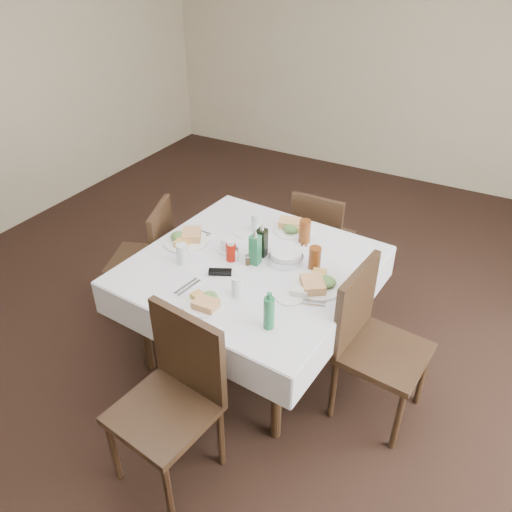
# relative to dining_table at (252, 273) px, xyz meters

# --- Properties ---
(ground_plane) EXTENTS (7.00, 7.00, 0.00)m
(ground_plane) POSITION_rel_dining_table_xyz_m (0.02, -0.02, -0.69)
(ground_plane) COLOR black
(room_shell) EXTENTS (6.04, 7.04, 2.80)m
(room_shell) POSITION_rel_dining_table_xyz_m (0.02, -0.02, 1.03)
(room_shell) COLOR tan
(room_shell) RESTS_ON ground
(dining_table) EXTENTS (1.48, 1.48, 0.76)m
(dining_table) POSITION_rel_dining_table_xyz_m (0.00, 0.00, 0.00)
(dining_table) COLOR black
(dining_table) RESTS_ON ground
(chair_north) EXTENTS (0.41, 0.41, 0.87)m
(chair_north) POSITION_rel_dining_table_xyz_m (0.08, 0.95, -0.19)
(chair_north) COLOR black
(chair_north) RESTS_ON ground
(chair_south) EXTENTS (0.52, 0.52, 0.98)m
(chair_south) POSITION_rel_dining_table_xyz_m (0.07, -0.92, -0.13)
(chair_south) COLOR black
(chair_south) RESTS_ON ground
(chair_east) EXTENTS (0.51, 0.51, 0.98)m
(chair_east) POSITION_rel_dining_table_xyz_m (0.82, -0.05, -0.12)
(chair_east) COLOR black
(chair_east) RESTS_ON ground
(chair_west) EXTENTS (0.55, 0.55, 0.90)m
(chair_west) POSITION_rel_dining_table_xyz_m (-0.90, 0.07, -0.17)
(chair_west) COLOR black
(chair_west) RESTS_ON ground
(meal_north) EXTENTS (0.28, 0.28, 0.06)m
(meal_north) POSITION_rel_dining_table_xyz_m (0.05, 0.49, 0.10)
(meal_north) COLOR white
(meal_north) RESTS_ON dining_table
(meal_south) EXTENTS (0.25, 0.25, 0.05)m
(meal_south) POSITION_rel_dining_table_xyz_m (-0.03, -0.48, 0.10)
(meal_south) COLOR white
(meal_south) RESTS_ON dining_table
(meal_east) EXTENTS (0.31, 0.31, 0.07)m
(meal_east) POSITION_rel_dining_table_xyz_m (0.46, -0.03, 0.10)
(meal_east) COLOR white
(meal_east) RESTS_ON dining_table
(meal_west) EXTENTS (0.30, 0.30, 0.07)m
(meal_west) POSITION_rel_dining_table_xyz_m (-0.51, 0.01, 0.10)
(meal_west) COLOR white
(meal_west) RESTS_ON dining_table
(side_plate_a) EXTENTS (0.16, 0.16, 0.01)m
(side_plate_a) POSITION_rel_dining_table_xyz_m (-0.22, 0.30, 0.08)
(side_plate_a) COLOR white
(side_plate_a) RESTS_ON dining_table
(side_plate_b) EXTENTS (0.16, 0.16, 0.01)m
(side_plate_b) POSITION_rel_dining_table_xyz_m (0.36, -0.20, 0.08)
(side_plate_b) COLOR white
(side_plate_b) RESTS_ON dining_table
(water_n) EXTENTS (0.08, 0.08, 0.14)m
(water_n) POSITION_rel_dining_table_xyz_m (-0.16, 0.35, 0.15)
(water_n) COLOR silver
(water_n) RESTS_ON dining_table
(water_s) EXTENTS (0.07, 0.07, 0.12)m
(water_s) POSITION_rel_dining_table_xyz_m (0.09, -0.32, 0.14)
(water_s) COLOR silver
(water_s) RESTS_ON dining_table
(water_e) EXTENTS (0.07, 0.07, 0.12)m
(water_e) POSITION_rel_dining_table_xyz_m (0.36, 0.14, 0.14)
(water_e) COLOR silver
(water_e) RESTS_ON dining_table
(water_w) EXTENTS (0.07, 0.07, 0.13)m
(water_w) POSITION_rel_dining_table_xyz_m (-0.38, -0.20, 0.14)
(water_w) COLOR silver
(water_w) RESTS_ON dining_table
(iced_tea_a) EXTENTS (0.08, 0.08, 0.16)m
(iced_tea_a) POSITION_rel_dining_table_xyz_m (0.18, 0.40, 0.16)
(iced_tea_a) COLOR brown
(iced_tea_a) RESTS_ON dining_table
(iced_tea_b) EXTENTS (0.07, 0.07, 0.16)m
(iced_tea_b) POSITION_rel_dining_table_xyz_m (0.37, 0.13, 0.15)
(iced_tea_b) COLOR brown
(iced_tea_b) RESTS_ON dining_table
(bread_basket) EXTENTS (0.22, 0.22, 0.07)m
(bread_basket) POSITION_rel_dining_table_xyz_m (0.18, 0.13, 0.11)
(bread_basket) COLOR silver
(bread_basket) RESTS_ON dining_table
(oil_cruet_dark) EXTENTS (0.06, 0.06, 0.24)m
(oil_cruet_dark) POSITION_rel_dining_table_xyz_m (0.01, 0.11, 0.18)
(oil_cruet_dark) COLOR black
(oil_cruet_dark) RESTS_ON dining_table
(oil_cruet_green) EXTENTS (0.06, 0.06, 0.25)m
(oil_cruet_green) POSITION_rel_dining_table_xyz_m (0.02, 0.01, 0.19)
(oil_cruet_green) COLOR #247145
(oil_cruet_green) RESTS_ON dining_table
(ketchup_bottle) EXTENTS (0.06, 0.06, 0.14)m
(ketchup_bottle) POSITION_rel_dining_table_xyz_m (-0.13, -0.03, 0.14)
(ketchup_bottle) COLOR #B01507
(ketchup_bottle) RESTS_ON dining_table
(salt_shaker) EXTENTS (0.04, 0.04, 0.08)m
(salt_shaker) POSITION_rel_dining_table_xyz_m (-0.11, -0.01, 0.12)
(salt_shaker) COLOR white
(salt_shaker) RESTS_ON dining_table
(pepper_shaker) EXTENTS (0.03, 0.03, 0.07)m
(pepper_shaker) POSITION_rel_dining_table_xyz_m (-0.01, -0.02, 0.11)
(pepper_shaker) COLOR #46361F
(pepper_shaker) RESTS_ON dining_table
(coffee_mug) EXTENTS (0.14, 0.13, 0.09)m
(coffee_mug) POSITION_rel_dining_table_xyz_m (-0.21, 0.05, 0.12)
(coffee_mug) COLOR white
(coffee_mug) RESTS_ON dining_table
(sunglasses) EXTENTS (0.15, 0.10, 0.03)m
(sunglasses) POSITION_rel_dining_table_xyz_m (-0.11, -0.19, 0.09)
(sunglasses) COLOR black
(sunglasses) RESTS_ON dining_table
(green_bottle) EXTENTS (0.06, 0.06, 0.22)m
(green_bottle) POSITION_rel_dining_table_xyz_m (0.37, -0.47, 0.18)
(green_bottle) COLOR #247145
(green_bottle) RESTS_ON dining_table
(sugar_caddy) EXTENTS (0.11, 0.08, 0.05)m
(sugar_caddy) POSITION_rel_dining_table_xyz_m (0.40, -0.16, 0.10)
(sugar_caddy) COLOR white
(sugar_caddy) RESTS_ON dining_table
(cutlery_n) EXTENTS (0.07, 0.17, 0.01)m
(cutlery_n) POSITION_rel_dining_table_xyz_m (0.19, 0.41, 0.08)
(cutlery_n) COLOR silver
(cutlery_n) RESTS_ON dining_table
(cutlery_s) EXTENTS (0.07, 0.19, 0.01)m
(cutlery_s) POSITION_rel_dining_table_xyz_m (-0.20, -0.40, 0.08)
(cutlery_s) COLOR silver
(cutlery_s) RESTS_ON dining_table
(cutlery_e) EXTENTS (0.18, 0.10, 0.01)m
(cutlery_e) POSITION_rel_dining_table_xyz_m (0.48, -0.19, 0.08)
(cutlery_e) COLOR silver
(cutlery_e) RESTS_ON dining_table
(cutlery_w) EXTENTS (0.16, 0.05, 0.01)m
(cutlery_w) POSITION_rel_dining_table_xyz_m (-0.49, 0.16, 0.08)
(cutlery_w) COLOR silver
(cutlery_w) RESTS_ON dining_table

